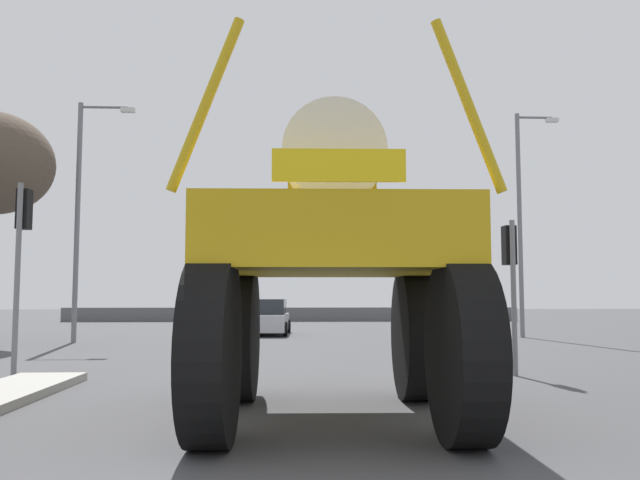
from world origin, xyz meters
The scene contains 8 objects.
ground_plane centered at (0.00, 18.00, 0.00)m, with size 120.00×120.00×0.00m, color #424244.
oversize_sprayer centered at (0.39, 4.86, 2.07)m, with size 3.81×5.40×4.81m.
sedan_ahead centered at (-1.15, 24.35, 0.71)m, with size 2.03×4.18×1.52m.
traffic_signal_near_left centered at (-5.74, 9.73, 2.91)m, with size 0.24×0.54×3.98m.
traffic_signal_near_right centered at (4.53, 9.74, 2.37)m, with size 0.24×0.54×3.26m.
streetlight_far_left centered at (-7.73, 19.93, 4.84)m, with size 2.05×0.24×8.73m.
streetlight_far_right centered at (9.26, 22.07, 5.02)m, with size 1.80×0.24×9.14m.
roadside_barrier centered at (0.00, 38.89, 0.45)m, with size 29.54×0.24×0.90m, color #59595B.
Camera 1 is at (-0.18, -4.13, 1.66)m, focal length 37.01 mm.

